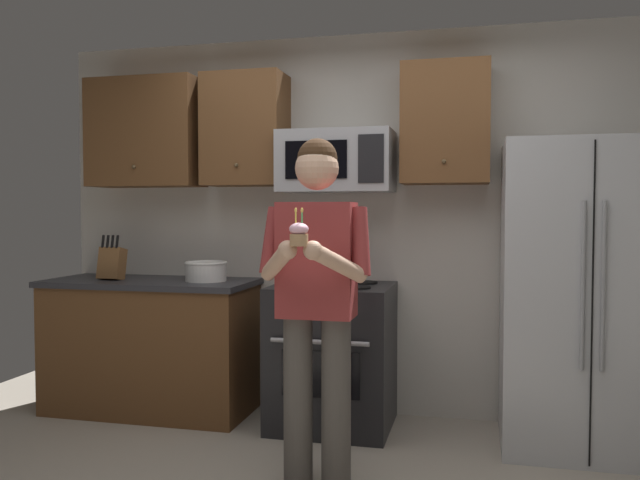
# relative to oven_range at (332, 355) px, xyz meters

# --- Properties ---
(wall_back) EXTENTS (4.40, 0.10, 2.60)m
(wall_back) POSITION_rel_oven_range_xyz_m (0.15, 0.39, 0.84)
(wall_back) COLOR beige
(wall_back) RESTS_ON ground
(oven_range) EXTENTS (0.76, 0.70, 0.93)m
(oven_range) POSITION_rel_oven_range_xyz_m (0.00, 0.00, 0.00)
(oven_range) COLOR black
(oven_range) RESTS_ON ground
(microwave) EXTENTS (0.74, 0.41, 0.40)m
(microwave) POSITION_rel_oven_range_xyz_m (0.00, 0.12, 1.26)
(microwave) COLOR #9EA0A5
(refrigerator) EXTENTS (0.90, 0.75, 1.80)m
(refrigerator) POSITION_rel_oven_range_xyz_m (1.50, -0.04, 0.44)
(refrigerator) COLOR #B7BABF
(refrigerator) RESTS_ON ground
(cabinet_row_upper) EXTENTS (2.78, 0.36, 0.76)m
(cabinet_row_upper) POSITION_rel_oven_range_xyz_m (-0.57, 0.17, 1.49)
(cabinet_row_upper) COLOR brown
(counter_left) EXTENTS (1.44, 0.66, 0.92)m
(counter_left) POSITION_rel_oven_range_xyz_m (-1.30, 0.02, 0.00)
(counter_left) COLOR brown
(counter_left) RESTS_ON ground
(knife_block) EXTENTS (0.16, 0.15, 0.32)m
(knife_block) POSITION_rel_oven_range_xyz_m (-1.57, -0.03, 0.57)
(knife_block) COLOR brown
(knife_block) RESTS_ON counter_left
(bowl_large_white) EXTENTS (0.29, 0.29, 0.13)m
(bowl_large_white) POSITION_rel_oven_range_xyz_m (-0.89, 0.03, 0.53)
(bowl_large_white) COLOR white
(bowl_large_white) RESTS_ON counter_left
(person) EXTENTS (0.60, 0.48, 1.76)m
(person) POSITION_rel_oven_range_xyz_m (0.12, -0.91, 0.53)
(person) COLOR #4C4742
(person) RESTS_ON ground
(cupcake) EXTENTS (0.09, 0.09, 0.17)m
(cupcake) POSITION_rel_oven_range_xyz_m (0.12, -1.24, 0.83)
(cupcake) COLOR #A87F56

